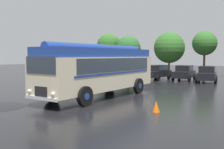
% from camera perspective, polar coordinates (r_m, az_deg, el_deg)
% --- Properties ---
extents(ground_plane, '(120.00, 120.00, 0.00)m').
position_cam_1_polar(ground_plane, '(17.11, -3.70, -5.12)').
color(ground_plane, black).
extents(vintage_bus, '(3.26, 10.24, 3.49)m').
position_cam_1_polar(vintage_bus, '(17.40, -2.60, 1.32)').
color(vintage_bus, beige).
rests_on(vintage_bus, ground).
extents(car_near_left, '(2.34, 4.38, 1.66)m').
position_cam_1_polar(car_near_left, '(30.52, 9.79, 0.51)').
color(car_near_left, black).
rests_on(car_near_left, ground).
extents(car_mid_left, '(2.10, 4.27, 1.66)m').
position_cam_1_polar(car_mid_left, '(30.38, 15.43, 0.40)').
color(car_mid_left, black).
rests_on(car_mid_left, ground).
extents(car_mid_right, '(2.37, 4.39, 1.66)m').
position_cam_1_polar(car_mid_right, '(28.86, 19.96, 0.11)').
color(car_mid_right, black).
rests_on(car_mid_right, ground).
extents(tree_far_left, '(3.71, 3.63, 6.23)m').
position_cam_1_polar(tree_far_left, '(41.69, -0.58, 6.52)').
color(tree_far_left, '#4C3823').
rests_on(tree_far_left, ground).
extents(tree_left_of_centre, '(3.73, 3.73, 5.71)m').
position_cam_1_polar(tree_left_of_centre, '(39.75, 3.54, 5.64)').
color(tree_left_of_centre, '#4C3823').
rests_on(tree_left_of_centre, ground).
extents(tree_centre, '(4.38, 4.38, 6.06)m').
position_cam_1_polar(tree_centre, '(38.40, 12.47, 5.57)').
color(tree_centre, '#4C3823').
rests_on(tree_centre, ground).
extents(tree_right_of_centre, '(3.17, 3.17, 5.95)m').
position_cam_1_polar(tree_right_of_centre, '(36.44, 19.47, 6.54)').
color(tree_right_of_centre, '#4C3823').
rests_on(tree_right_of_centre, ground).
extents(traffic_cone, '(0.36, 0.36, 0.55)m').
position_cam_1_polar(traffic_cone, '(13.03, 9.57, -6.87)').
color(traffic_cone, orange).
rests_on(traffic_cone, ground).
extents(puddle_patch, '(2.72, 2.72, 0.01)m').
position_cam_1_polar(puddle_patch, '(15.40, -23.20, -6.47)').
color(puddle_patch, black).
rests_on(puddle_patch, ground).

